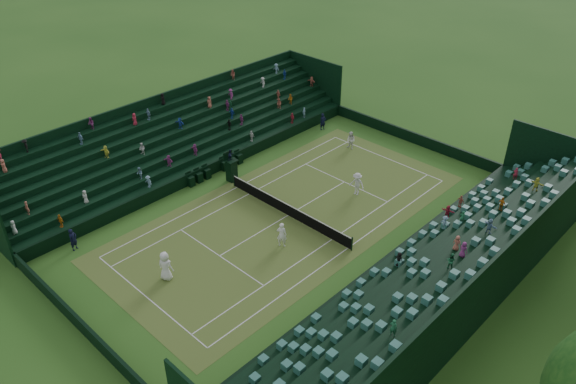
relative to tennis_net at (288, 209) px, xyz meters
name	(u,v)px	position (x,y,z in m)	size (l,w,h in m)	color
ground	(288,216)	(0.00, 0.00, -0.53)	(160.00, 160.00, 0.00)	#2B5D1D
court_surface	(288,215)	(0.00, 0.00, -0.52)	(12.97, 26.77, 0.01)	#407727
perimeter_wall_north	(412,137)	(0.00, 15.88, -0.03)	(17.17, 0.20, 1.00)	black
perimeter_wall_south	(84,329)	(0.00, -15.88, -0.03)	(17.17, 0.20, 1.00)	black
perimeter_wall_east	(386,263)	(8.48, 0.00, -0.03)	(0.20, 31.77, 1.00)	black
perimeter_wall_west	(212,169)	(-8.48, 0.00, -0.03)	(0.20, 31.77, 1.00)	black
north_grandstand	(448,281)	(12.66, 0.00, 1.02)	(6.60, 32.00, 4.90)	black
south_grandstand	(179,140)	(-12.66, 0.00, 1.02)	(6.60, 32.00, 4.90)	black
tennis_net	(288,209)	(0.00, 0.00, 0.00)	(11.67, 0.10, 1.06)	black
umpire_chair	(231,167)	(-6.58, 0.45, 0.65)	(0.87, 0.87, 2.74)	black
courtside_chairs	(215,169)	(-8.29, 0.22, -0.09)	(0.53, 5.50, 1.15)	black
player_near_west	(165,266)	(-0.65, -10.05, 0.47)	(0.98, 0.64, 2.00)	white
player_near_east	(282,235)	(2.15, -2.84, 0.40)	(0.68, 0.44, 1.86)	white
player_far_west	(351,140)	(-3.17, 11.15, 0.27)	(0.77, 0.60, 1.59)	white
player_far_east	(357,184)	(1.77, 5.64, 0.40)	(1.19, 0.69, 1.84)	white
line_judge_north	(323,122)	(-7.40, 12.34, 0.26)	(0.58, 0.38, 1.58)	black
line_judge_south	(73,239)	(-7.40, -12.51, 0.27)	(0.58, 0.38, 1.60)	black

